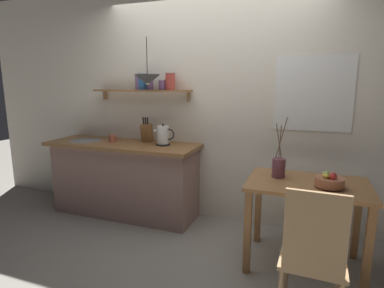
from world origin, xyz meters
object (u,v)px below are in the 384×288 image
object	(u,v)px
twig_vase	(279,167)
pendant_lamp	(147,80)
dining_chair_near	(313,254)
electric_kettle	(163,136)
coffee_mug_by_sink	(113,138)
dining_table	(307,197)
fruit_bowl	(329,181)
knife_block	(147,132)

from	to	relation	value
twig_vase	pendant_lamp	xyz separation A→B (m)	(-1.45, 0.30, 0.77)
dining_chair_near	electric_kettle	world-z (taller)	electric_kettle
pendant_lamp	electric_kettle	bearing A→B (deg)	22.53
coffee_mug_by_sink	electric_kettle	bearing A→B (deg)	1.98
dining_table	twig_vase	bearing A→B (deg)	164.54
coffee_mug_by_sink	pendant_lamp	distance (m)	0.86
twig_vase	coffee_mug_by_sink	distance (m)	2.00
dining_chair_near	electric_kettle	size ratio (longest dim) A/B	3.97
dining_chair_near	twig_vase	size ratio (longest dim) A/B	1.81
dining_table	twig_vase	distance (m)	0.34
fruit_bowl	coffee_mug_by_sink	world-z (taller)	coffee_mug_by_sink
fruit_bowl	electric_kettle	world-z (taller)	electric_kettle
knife_block	electric_kettle	bearing A→B (deg)	-22.03
dining_table	pendant_lamp	bearing A→B (deg)	167.67
fruit_bowl	twig_vase	world-z (taller)	twig_vase
fruit_bowl	knife_block	xyz separation A→B (m)	(-1.98, 0.62, 0.19)
fruit_bowl	coffee_mug_by_sink	size ratio (longest dim) A/B	1.95
twig_vase	electric_kettle	distance (m)	1.36
dining_chair_near	knife_block	xyz separation A→B (m)	(-1.87, 1.30, 0.48)
pendant_lamp	twig_vase	bearing A→B (deg)	-11.78
dining_table	twig_vase	size ratio (longest dim) A/B	1.82
dining_table	dining_chair_near	xyz separation A→B (m)	(0.05, -0.76, -0.10)
coffee_mug_by_sink	twig_vase	bearing A→B (deg)	-9.85
dining_table	pendant_lamp	size ratio (longest dim) A/B	1.95
electric_kettle	coffee_mug_by_sink	size ratio (longest dim) A/B	2.15
knife_block	coffee_mug_by_sink	xyz separation A→B (m)	(-0.39, -0.13, -0.07)
pendant_lamp	coffee_mug_by_sink	bearing A→B (deg)	175.72
electric_kettle	dining_chair_near	bearing A→B (deg)	-36.69
knife_block	pendant_lamp	xyz separation A→B (m)	(0.12, -0.17, 0.61)
electric_kettle	coffee_mug_by_sink	distance (m)	0.67
dining_table	fruit_bowl	bearing A→B (deg)	-27.64
twig_vase	pendant_lamp	world-z (taller)	pendant_lamp
fruit_bowl	pendant_lamp	distance (m)	2.07
fruit_bowl	electric_kettle	distance (m)	1.79
twig_vase	knife_block	distance (m)	1.65
pendant_lamp	knife_block	bearing A→B (deg)	125.39
electric_kettle	pendant_lamp	bearing A→B (deg)	-157.47
dining_table	dining_chair_near	world-z (taller)	dining_chair_near
fruit_bowl	knife_block	size ratio (longest dim) A/B	0.75
dining_chair_near	fruit_bowl	distance (m)	0.74
dining_chair_near	fruit_bowl	bearing A→B (deg)	81.08
fruit_bowl	knife_block	world-z (taller)	knife_block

